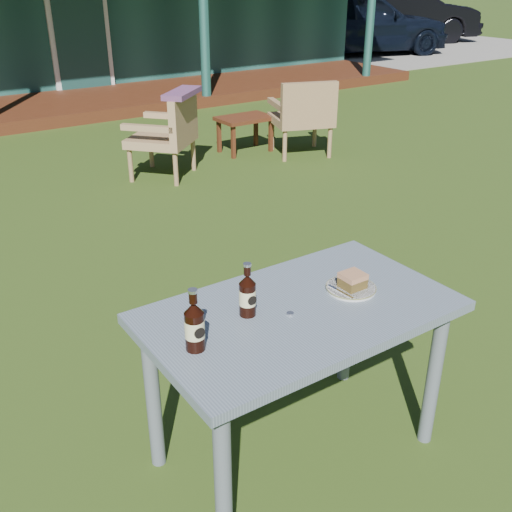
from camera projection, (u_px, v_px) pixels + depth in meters
ground at (141, 298)px, 3.80m from camera, size 80.00×80.00×0.00m
gravel_strip at (379, 48)px, 15.43m from camera, size 9.00×6.00×0.02m
car_near at (359, 23)px, 13.96m from camera, size 4.53×2.78×1.44m
car_far at (398, 15)px, 16.20m from camera, size 4.63×2.84×1.44m
cafe_table at (299, 330)px, 2.34m from camera, size 1.20×0.70×0.72m
plate at (351, 288)px, 2.42m from camera, size 0.20×0.20×0.01m
cake_slice at (353, 280)px, 2.40m from camera, size 0.09×0.09×0.06m
fork at (341, 292)px, 2.38m from camera, size 0.02×0.14×0.00m
cola_bottle_near at (247, 295)px, 2.21m from camera, size 0.06×0.07×0.21m
cola_bottle_far at (195, 326)px, 2.01m from camera, size 0.07×0.07×0.23m
bottle_cap at (290, 314)px, 2.25m from camera, size 0.03×0.03×0.01m
armchair_left at (169, 132)px, 5.81m from camera, size 0.82×0.81×0.80m
armchair_right at (304, 114)px, 6.47m from camera, size 0.76×0.74×0.82m
floral_throw at (182, 93)px, 5.61m from camera, size 0.55×0.52×0.05m
side_table at (245, 122)px, 6.66m from camera, size 0.60×0.40×0.40m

